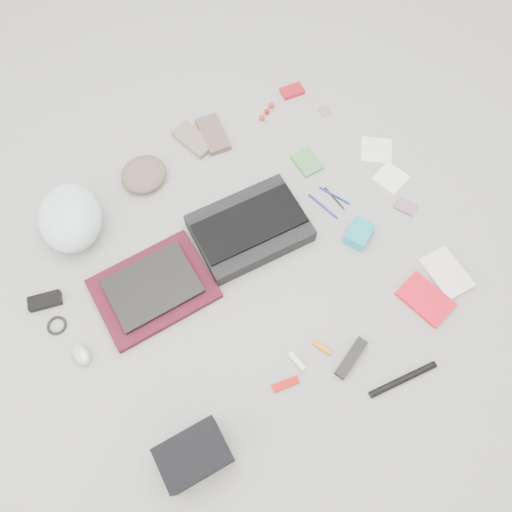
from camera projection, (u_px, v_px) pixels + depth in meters
ground_plane at (256, 261)px, 1.89m from camera, size 4.00×4.00×0.00m
messenger_bag at (250, 228)px, 1.91m from camera, size 0.45×0.35×0.07m
bag_flap at (250, 223)px, 1.87m from camera, size 0.43×0.24×0.01m
laptop_sleeve at (154, 289)px, 1.83m from camera, size 0.43×0.34×0.03m
laptop at (152, 286)px, 1.81m from camera, size 0.33×0.25×0.02m
bike_helmet at (70, 217)px, 1.87m from camera, size 0.32×0.36×0.18m
beanie at (144, 174)px, 2.01m from camera, size 0.23×0.22×0.07m
mitten_left at (193, 140)px, 2.11m from camera, size 0.12×0.19×0.03m
mitten_right at (213, 134)px, 2.12m from camera, size 0.13×0.21×0.03m
power_brick at (45, 301)px, 1.81m from camera, size 0.13×0.09×0.03m
cable_coil at (57, 325)px, 1.78m from camera, size 0.09×0.09×0.01m
mouse at (81, 354)px, 1.73m from camera, size 0.06×0.09×0.03m
camera_bag at (194, 455)px, 1.54m from camera, size 0.22×0.17×0.14m
multitool at (286, 384)px, 1.69m from camera, size 0.10×0.05×0.01m
toiletry_tube_white at (297, 361)px, 1.72m from camera, size 0.03×0.08×0.02m
toiletry_tube_orange at (322, 347)px, 1.74m from camera, size 0.04×0.07×0.02m
u_lock at (351, 358)px, 1.72m from camera, size 0.16×0.09×0.03m
bike_pump at (403, 379)px, 1.70m from camera, size 0.26×0.07×0.02m
book_red at (425, 299)px, 1.82m from camera, size 0.16×0.21×0.02m
book_white at (446, 273)px, 1.86m from camera, size 0.14×0.20×0.02m
notepad at (307, 162)px, 2.07m from camera, size 0.10×0.13×0.01m
pen_blue at (323, 206)px, 1.99m from camera, size 0.04×0.15×0.01m
pen_black at (334, 198)px, 2.00m from camera, size 0.01×0.12×0.01m
pen_navy at (335, 196)px, 2.01m from camera, size 0.06×0.14×0.01m
accordion_wallet at (359, 234)px, 1.91m from camera, size 0.13×0.12×0.05m
card_deck at (405, 207)px, 1.98m from camera, size 0.08×0.09×0.01m
napkin_top at (376, 150)px, 2.10m from camera, size 0.18×0.18×0.01m
napkin_bottom at (391, 178)px, 2.04m from camera, size 0.14×0.14×0.01m
lollipop_a at (262, 118)px, 2.16m from camera, size 0.03×0.03×0.03m
lollipop_b at (267, 112)px, 2.17m from camera, size 0.03×0.03×0.02m
lollipop_c at (271, 105)px, 2.19m from camera, size 0.03×0.03×0.03m
altoids_tin at (292, 91)px, 2.22m from camera, size 0.11×0.08×0.02m
stamp_sheet at (324, 111)px, 2.19m from camera, size 0.05×0.06×0.00m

